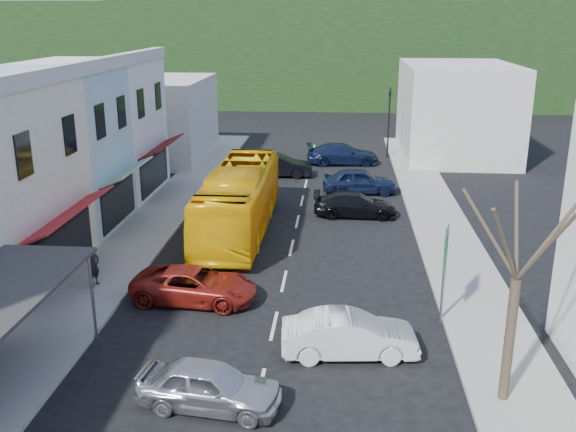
# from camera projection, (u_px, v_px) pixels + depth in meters

# --- Properties ---
(ground) EXTENTS (120.00, 120.00, 0.00)m
(ground) POSITION_uv_depth(u_px,v_px,m) (274.00, 326.00, 22.73)
(ground) COLOR black
(ground) RESTS_ON ground
(sidewalk_left) EXTENTS (3.00, 52.00, 0.15)m
(sidewalk_left) POSITION_uv_depth(u_px,v_px,m) (149.00, 228.00, 32.81)
(sidewalk_left) COLOR gray
(sidewalk_left) RESTS_ON ground
(sidewalk_right) EXTENTS (3.00, 52.00, 0.15)m
(sidewalk_right) POSITION_uv_depth(u_px,v_px,m) (446.00, 237.00, 31.62)
(sidewalk_right) COLOR gray
(sidewalk_right) RESTS_ON ground
(distant_block_left) EXTENTS (8.00, 10.00, 6.00)m
(distant_block_left) POSITION_uv_depth(u_px,v_px,m) (153.00, 119.00, 48.44)
(distant_block_left) COLOR #B7B2A8
(distant_block_left) RESTS_ON ground
(distant_block_right) EXTENTS (8.00, 12.00, 7.00)m
(distant_block_right) POSITION_uv_depth(u_px,v_px,m) (456.00, 110.00, 49.32)
(distant_block_right) COLOR #B7B2A8
(distant_block_right) RESTS_ON ground
(hillside) EXTENTS (80.00, 26.00, 14.00)m
(hillside) POSITION_uv_depth(u_px,v_px,m) (315.00, 45.00, 82.68)
(hillside) COLOR black
(hillside) RESTS_ON ground
(bus) EXTENTS (2.52, 11.60, 3.10)m
(bus) POSITION_uv_depth(u_px,v_px,m) (239.00, 202.00, 32.17)
(bus) COLOR #F6B507
(bus) RESTS_ON ground
(car_silver) EXTENTS (4.60, 2.36, 1.40)m
(car_silver) POSITION_uv_depth(u_px,v_px,m) (209.00, 385.00, 17.82)
(car_silver) COLOR #BBBAC0
(car_silver) RESTS_ON ground
(car_white) EXTENTS (4.55, 2.21, 1.40)m
(car_white) POSITION_uv_depth(u_px,v_px,m) (349.00, 336.00, 20.57)
(car_white) COLOR silver
(car_white) RESTS_ON ground
(car_red) EXTENTS (4.74, 2.27, 1.40)m
(car_red) POSITION_uv_depth(u_px,v_px,m) (195.00, 284.00, 24.47)
(car_red) COLOR maroon
(car_red) RESTS_ON ground
(car_black_near) EXTENTS (4.51, 1.86, 1.40)m
(car_black_near) POSITION_uv_depth(u_px,v_px,m) (355.00, 204.00, 34.84)
(car_black_near) COLOR black
(car_black_near) RESTS_ON ground
(car_navy_mid) EXTENTS (4.47, 1.97, 1.40)m
(car_navy_mid) POSITION_uv_depth(u_px,v_px,m) (360.00, 182.00, 39.39)
(car_navy_mid) COLOR #0E1732
(car_navy_mid) RESTS_ON ground
(car_black_far) EXTENTS (4.45, 1.92, 1.40)m
(car_black_far) POSITION_uv_depth(u_px,v_px,m) (279.00, 166.00, 43.46)
(car_black_far) COLOR black
(car_black_far) RESTS_ON ground
(car_navy_far) EXTENTS (4.66, 2.29, 1.40)m
(car_navy_far) POSITION_uv_depth(u_px,v_px,m) (342.00, 155.00, 47.01)
(car_navy_far) COLOR #0E1732
(car_navy_far) RESTS_ON ground
(pedestrian_left) EXTENTS (0.60, 0.71, 1.70)m
(pedestrian_left) POSITION_uv_depth(u_px,v_px,m) (93.00, 265.00, 25.51)
(pedestrian_left) COLOR black
(pedestrian_left) RESTS_ON sidewalk_left
(direction_sign) EXTENTS (0.85, 1.67, 3.54)m
(direction_sign) POSITION_uv_depth(u_px,v_px,m) (444.00, 276.00, 22.51)
(direction_sign) COLOR #0C5A21
(direction_sign) RESTS_ON ground
(street_tree) EXTENTS (2.63, 2.63, 7.57)m
(street_tree) POSITION_uv_depth(u_px,v_px,m) (516.00, 279.00, 17.12)
(street_tree) COLOR #352C21
(street_tree) RESTS_ON ground
(traffic_signal) EXTENTS (1.31, 1.45, 5.33)m
(traffic_signal) POSITION_uv_depth(u_px,v_px,m) (389.00, 123.00, 48.67)
(traffic_signal) COLOR black
(traffic_signal) RESTS_ON ground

